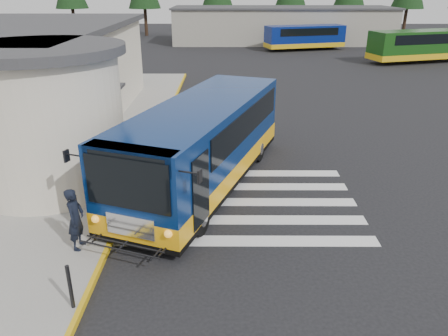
{
  "coord_description": "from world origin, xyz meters",
  "views": [
    {
      "loc": [
        -0.83,
        -13.8,
        6.74
      ],
      "look_at": [
        -0.89,
        -0.5,
        1.11
      ],
      "focal_mm": 35.0,
      "sensor_mm": 36.0,
      "label": 1
    }
  ],
  "objects_px": {
    "pedestrian_b": "(91,171)",
    "far_bus_b": "(420,45)",
    "bollard": "(70,287)",
    "transit_bus": "(203,147)",
    "far_bus_a": "(305,36)",
    "pedestrian_a": "(76,219)"
  },
  "relations": [
    {
      "from": "far_bus_a",
      "to": "bollard",
      "type": "bearing_deg",
      "value": 148.41
    },
    {
      "from": "bollard",
      "to": "far_bus_b",
      "type": "relative_size",
      "value": 0.11
    },
    {
      "from": "pedestrian_a",
      "to": "far_bus_b",
      "type": "height_order",
      "value": "far_bus_b"
    },
    {
      "from": "transit_bus",
      "to": "pedestrian_a",
      "type": "relative_size",
      "value": 6.26
    },
    {
      "from": "pedestrian_b",
      "to": "far_bus_a",
      "type": "distance_m",
      "value": 38.35
    },
    {
      "from": "pedestrian_a",
      "to": "bollard",
      "type": "relative_size",
      "value": 1.59
    },
    {
      "from": "pedestrian_b",
      "to": "far_bus_b",
      "type": "relative_size",
      "value": 0.16
    },
    {
      "from": "transit_bus",
      "to": "pedestrian_a",
      "type": "distance_m",
      "value": 5.43
    },
    {
      "from": "transit_bus",
      "to": "pedestrian_b",
      "type": "bearing_deg",
      "value": -144.08
    },
    {
      "from": "transit_bus",
      "to": "pedestrian_b",
      "type": "relative_size",
      "value": 6.75
    },
    {
      "from": "pedestrian_a",
      "to": "far_bus_a",
      "type": "bearing_deg",
      "value": -12.94
    },
    {
      "from": "transit_bus",
      "to": "far_bus_a",
      "type": "xyz_separation_m",
      "value": [
        9.4,
        34.98,
        0.01
      ]
    },
    {
      "from": "pedestrian_b",
      "to": "bollard",
      "type": "distance_m",
      "value": 5.83
    },
    {
      "from": "transit_bus",
      "to": "far_bus_b",
      "type": "distance_m",
      "value": 32.69
    },
    {
      "from": "pedestrian_b",
      "to": "pedestrian_a",
      "type": "bearing_deg",
      "value": -0.61
    },
    {
      "from": "pedestrian_b",
      "to": "bollard",
      "type": "relative_size",
      "value": 1.48
    },
    {
      "from": "pedestrian_b",
      "to": "far_bus_b",
      "type": "bearing_deg",
      "value": 131.33
    },
    {
      "from": "bollard",
      "to": "transit_bus",
      "type": "bearing_deg",
      "value": 69.3
    },
    {
      "from": "pedestrian_a",
      "to": "far_bus_b",
      "type": "relative_size",
      "value": 0.18
    },
    {
      "from": "transit_bus",
      "to": "bollard",
      "type": "bearing_deg",
      "value": -90.79
    },
    {
      "from": "pedestrian_a",
      "to": "far_bus_a",
      "type": "relative_size",
      "value": 0.19
    },
    {
      "from": "bollard",
      "to": "far_bus_b",
      "type": "bearing_deg",
      "value": 57.84
    }
  ]
}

